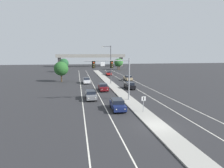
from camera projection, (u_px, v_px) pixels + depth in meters
ground_plane at (158, 127)px, 21.79m from camera, size 260.00×260.00×0.00m
median_island at (122, 94)px, 39.27m from camera, size 2.40×110.00×0.15m
lane_stripe_oncoming_center at (95, 89)px, 45.27m from camera, size 0.14×100.00×0.01m
lane_stripe_receding_center at (134, 87)px, 46.91m from camera, size 0.14×100.00×0.01m
edge_stripe_left at (81, 89)px, 44.69m from camera, size 0.14×100.00×0.01m
edge_stripe_right at (147, 87)px, 47.49m from camera, size 0.14×100.00×0.01m
overhead_signal_mast at (115, 70)px, 32.60m from camera, size 7.69×0.44×7.20m
median_sign_post at (144, 102)px, 26.64m from camera, size 0.60×0.10×2.20m
street_lamp_median at (110, 62)px, 51.28m from camera, size 2.58×0.28×10.00m
car_oncoming_navy at (118, 104)px, 28.11m from camera, size 1.91×4.50×1.58m
car_oncoming_grey at (91, 95)px, 34.62m from camera, size 1.92×4.51×1.58m
car_oncoming_darkred at (103, 87)px, 42.63m from camera, size 1.83×4.47×1.58m
car_oncoming_white at (87, 80)px, 53.10m from camera, size 1.89×4.50×1.58m
car_receding_black at (130, 85)px, 44.95m from camera, size 1.87×4.49×1.58m
car_receding_tan at (128, 78)px, 58.52m from camera, size 1.87×4.49×1.58m
car_receding_red at (109, 73)px, 72.78m from camera, size 1.92×4.51×1.58m
overpass_bridge at (91, 57)px, 120.83m from camera, size 42.40×6.40×7.65m
tree_far_left_b at (61, 69)px, 55.43m from camera, size 4.05×4.05×5.87m
tree_far_right_c at (118, 63)px, 96.05m from camera, size 3.84×3.84×5.55m
tree_far_left_a at (64, 63)px, 84.15m from camera, size 4.11×4.11×5.95m
tree_far_right_b at (119, 62)px, 97.15m from camera, size 3.87×3.87×5.60m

